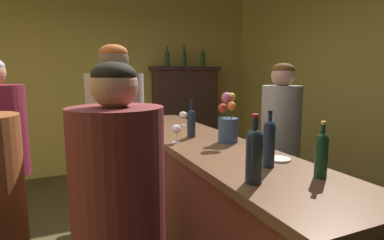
# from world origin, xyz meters

# --- Properties ---
(wall_back) EXTENTS (5.66, 0.12, 2.97)m
(wall_back) POSITION_xyz_m (0.00, 2.92, 1.48)
(wall_back) COLOR #D1B451
(wall_back) RESTS_ON ground
(bar_counter) EXTENTS (0.64, 2.95, 1.02)m
(bar_counter) POSITION_xyz_m (0.65, 0.08, 0.52)
(bar_counter) COLOR brown
(bar_counter) RESTS_ON ground
(display_cabinet) EXTENTS (1.15, 0.36, 1.66)m
(display_cabinet) POSITION_xyz_m (1.56, 2.64, 0.87)
(display_cabinet) COLOR #402923
(display_cabinet) RESTS_ON ground
(wine_bottle_merlot) EXTENTS (0.06, 0.06, 0.28)m
(wine_bottle_merlot) POSITION_xyz_m (0.81, -0.96, 1.15)
(wine_bottle_merlot) COLOR #133A1F
(wine_bottle_merlot) RESTS_ON bar_counter
(wine_bottle_rose) EXTENTS (0.06, 0.06, 0.32)m
(wine_bottle_rose) POSITION_xyz_m (0.68, -0.71, 1.17)
(wine_bottle_rose) COLOR #19283D
(wine_bottle_rose) RESTS_ON bar_counter
(wine_bottle_riesling) EXTENTS (0.07, 0.07, 0.30)m
(wine_bottle_riesling) POSITION_xyz_m (0.61, 0.20, 1.15)
(wine_bottle_riesling) COLOR #18273A
(wine_bottle_riesling) RESTS_ON bar_counter
(wine_bottle_syrah) EXTENTS (0.08, 0.08, 0.33)m
(wine_bottle_syrah) POSITION_xyz_m (0.46, -0.88, 1.17)
(wine_bottle_syrah) COLOR #1C2831
(wine_bottle_syrah) RESTS_ON bar_counter
(wine_glass_front) EXTENTS (0.07, 0.07, 0.14)m
(wine_glass_front) POSITION_xyz_m (0.43, 0.07, 1.12)
(wine_glass_front) COLOR white
(wine_glass_front) RESTS_ON bar_counter
(wine_glass_mid) EXTENTS (0.08, 0.08, 0.14)m
(wine_glass_mid) POSITION_xyz_m (0.57, 1.23, 1.12)
(wine_glass_mid) COLOR white
(wine_glass_mid) RESTS_ON bar_counter
(wine_glass_rear) EXTENTS (0.08, 0.08, 0.14)m
(wine_glass_rear) POSITION_xyz_m (0.76, 0.77, 1.12)
(wine_glass_rear) COLOR white
(wine_glass_rear) RESTS_ON bar_counter
(flower_arrangement) EXTENTS (0.15, 0.18, 0.38)m
(flower_arrangement) POSITION_xyz_m (0.78, -0.08, 1.17)
(flower_arrangement) COLOR #384D6E
(flower_arrangement) RESTS_ON bar_counter
(cheese_plate) EXTENTS (0.14, 0.14, 0.01)m
(cheese_plate) POSITION_xyz_m (0.82, -0.62, 1.03)
(cheese_plate) COLOR white
(cheese_plate) RESTS_ON bar_counter
(display_bottle_left) EXTENTS (0.07, 0.07, 0.31)m
(display_bottle_left) POSITION_xyz_m (1.25, 2.64, 1.79)
(display_bottle_left) COLOR #2F4C29
(display_bottle_left) RESTS_ON display_cabinet
(display_bottle_midleft) EXTENTS (0.06, 0.06, 0.34)m
(display_bottle_midleft) POSITION_xyz_m (1.54, 2.64, 1.81)
(display_bottle_midleft) COLOR #2A4A2F
(display_bottle_midleft) RESTS_ON display_cabinet
(display_bottle_center) EXTENTS (0.07, 0.07, 0.32)m
(display_bottle_center) POSITION_xyz_m (1.88, 2.64, 1.80)
(display_bottle_center) COLOR #225227
(display_bottle_center) RESTS_ON display_cabinet
(patron_tall) EXTENTS (0.35, 0.35, 1.71)m
(patron_tall) POSITION_xyz_m (-0.05, -0.15, 0.94)
(patron_tall) COLOR #292B4A
(patron_tall) RESTS_ON ground
(patron_in_grey) EXTENTS (0.40, 0.40, 1.58)m
(patron_in_grey) POSITION_xyz_m (-0.15, -0.76, 0.86)
(patron_in_grey) COLOR #222644
(patron_in_grey) RESTS_ON ground
(bartender) EXTENTS (0.35, 0.35, 1.63)m
(bartender) POSITION_xyz_m (1.43, 0.09, 0.90)
(bartender) COLOR #37302D
(bartender) RESTS_ON ground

